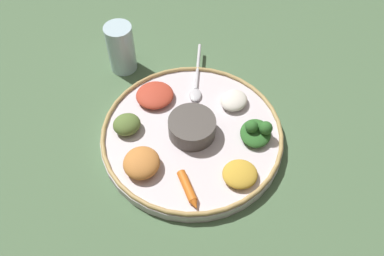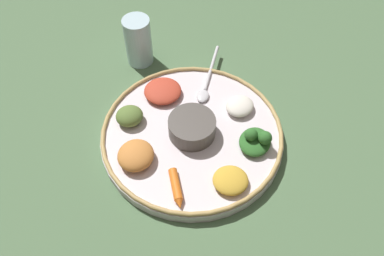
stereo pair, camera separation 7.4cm
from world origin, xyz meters
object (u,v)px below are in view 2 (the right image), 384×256
object	(u,v)px
drinking_glass	(139,44)
spoon	(207,82)
greens_pile	(256,140)
carrot_near_spoon	(176,188)
center_bowl	(192,126)

from	to	relation	value
drinking_glass	spoon	bearing A→B (deg)	-165.87
greens_pile	carrot_near_spoon	size ratio (longest dim) A/B	1.18
center_bowl	drinking_glass	distance (m)	0.24
center_bowl	drinking_glass	world-z (taller)	drinking_glass
center_bowl	greens_pile	xyz separation A→B (m)	(-0.10, -0.06, -0.00)
center_bowl	drinking_glass	xyz separation A→B (m)	(0.23, -0.07, 0.01)
spoon	drinking_glass	world-z (taller)	drinking_glass
greens_pile	carrot_near_spoon	world-z (taller)	greens_pile
spoon	carrot_near_spoon	size ratio (longest dim) A/B	2.12
carrot_near_spoon	spoon	bearing A→B (deg)	-56.88
spoon	greens_pile	distance (m)	0.18
center_bowl	carrot_near_spoon	world-z (taller)	center_bowl
greens_pile	drinking_glass	bearing A→B (deg)	-0.63
drinking_glass	center_bowl	bearing A→B (deg)	164.04
spoon	greens_pile	world-z (taller)	greens_pile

